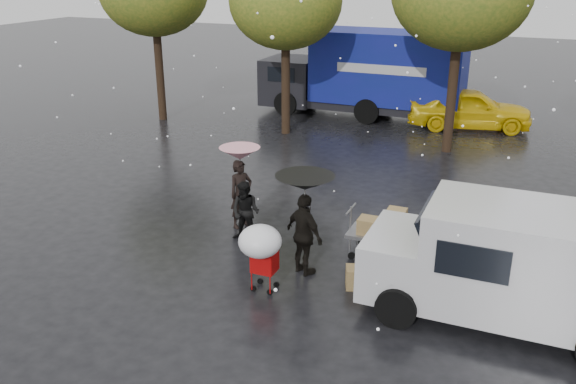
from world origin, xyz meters
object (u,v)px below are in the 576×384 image
at_px(vendor_cart, 387,229).
at_px(white_van, 513,264).
at_px(blue_truck, 368,74).
at_px(yellow_taxi, 469,108).
at_px(shopping_cart, 261,245).
at_px(person_pink, 241,194).
at_px(person_black, 304,235).

distance_m(vendor_cart, white_van, 3.09).
xyz_separation_m(blue_truck, yellow_taxi, (4.17, -0.33, -0.97)).
bearing_deg(yellow_taxi, shopping_cart, 159.01).
relative_size(person_pink, vendor_cart, 1.12).
distance_m(person_pink, shopping_cart, 3.28).
distance_m(vendor_cart, shopping_cart, 3.08).
bearing_deg(vendor_cart, person_black, -137.10).
xyz_separation_m(person_pink, vendor_cart, (3.70, -0.31, -0.13)).
xyz_separation_m(shopping_cart, white_van, (4.53, 0.87, 0.10)).
height_order(person_pink, vendor_cart, person_pink).
xyz_separation_m(person_pink, blue_truck, (-0.29, 12.04, 0.91)).
bearing_deg(person_black, person_pink, -6.72).
height_order(person_pink, shopping_cart, person_pink).
relative_size(person_pink, yellow_taxi, 0.37).
bearing_deg(white_van, shopping_cart, -169.14).
relative_size(person_pink, shopping_cart, 1.16).
xyz_separation_m(person_black, shopping_cart, (-0.47, -1.10, 0.18)).
bearing_deg(blue_truck, shopping_cart, -81.85).
bearing_deg(person_pink, vendor_cart, -65.61).
bearing_deg(yellow_taxi, vendor_cart, 166.29).
distance_m(person_black, blue_truck, 13.94).
bearing_deg(person_pink, blue_truck, 30.58).
bearing_deg(person_black, vendor_cart, -108.56).
xyz_separation_m(person_black, yellow_taxi, (1.58, 13.34, -0.10)).
relative_size(person_pink, white_van, 0.35).
bearing_deg(vendor_cart, blue_truck, 107.93).
relative_size(person_black, yellow_taxi, 0.38).
bearing_deg(person_black, shopping_cart, 95.34).
xyz_separation_m(vendor_cart, blue_truck, (-4.00, 12.36, 1.03)).
relative_size(vendor_cart, yellow_taxi, 0.33).
distance_m(person_pink, yellow_taxi, 12.34).
bearing_deg(white_van, yellow_taxi, 100.33).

